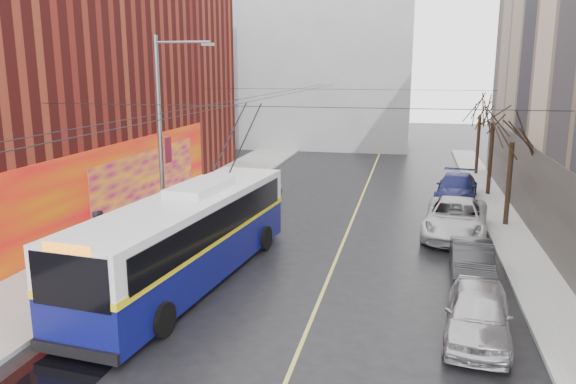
{
  "coord_description": "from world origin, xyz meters",
  "views": [
    {
      "loc": [
        4.28,
        -12.32,
        7.66
      ],
      "look_at": [
        -0.38,
        8.75,
        2.88
      ],
      "focal_mm": 35.0,
      "sensor_mm": 36.0,
      "label": 1
    }
  ],
  "objects_px": {
    "tree_mid": "(494,110)",
    "parked_car_c": "(455,218)",
    "following_car": "(257,191)",
    "parked_car_b": "(472,261)",
    "tree_far": "(481,104)",
    "streetlight_pole": "(163,135)",
    "pedestrian_a": "(98,234)",
    "trolleybus": "(188,236)",
    "parked_car_a": "(478,313)",
    "tree_near": "(514,126)",
    "pedestrian_c": "(192,202)",
    "pedestrian_b": "(102,228)",
    "parked_car_d": "(457,188)"
  },
  "relations": [
    {
      "from": "streetlight_pole",
      "to": "trolleybus",
      "type": "xyz_separation_m",
      "value": [
        2.69,
        -4.07,
        -3.15
      ]
    },
    {
      "from": "parked_car_d",
      "to": "pedestrian_b",
      "type": "relative_size",
      "value": 3.55
    },
    {
      "from": "streetlight_pole",
      "to": "tree_near",
      "type": "xyz_separation_m",
      "value": [
        15.14,
        6.0,
        0.13
      ]
    },
    {
      "from": "tree_mid",
      "to": "pedestrian_a",
      "type": "height_order",
      "value": "tree_mid"
    },
    {
      "from": "following_car",
      "to": "parked_car_b",
      "type": "bearing_deg",
      "value": -33.26
    },
    {
      "from": "parked_car_d",
      "to": "following_car",
      "type": "distance_m",
      "value": 11.67
    },
    {
      "from": "tree_mid",
      "to": "pedestrian_a",
      "type": "bearing_deg",
      "value": -137.09
    },
    {
      "from": "pedestrian_a",
      "to": "pedestrian_c",
      "type": "bearing_deg",
      "value": 3.77
    },
    {
      "from": "parked_car_b",
      "to": "pedestrian_c",
      "type": "xyz_separation_m",
      "value": [
        -13.17,
        5.38,
        0.31
      ]
    },
    {
      "from": "tree_near",
      "to": "trolleybus",
      "type": "distance_m",
      "value": 16.35
    },
    {
      "from": "tree_near",
      "to": "following_car",
      "type": "distance_m",
      "value": 14.01
    },
    {
      "from": "streetlight_pole",
      "to": "tree_mid",
      "type": "height_order",
      "value": "streetlight_pole"
    },
    {
      "from": "tree_far",
      "to": "tree_near",
      "type": "bearing_deg",
      "value": -90.0
    },
    {
      "from": "tree_mid",
      "to": "following_car",
      "type": "height_order",
      "value": "tree_mid"
    },
    {
      "from": "tree_far",
      "to": "parked_car_d",
      "type": "xyz_separation_m",
      "value": [
        -2.0,
        -8.85,
        -4.35
      ]
    },
    {
      "from": "trolleybus",
      "to": "parked_car_d",
      "type": "distance_m",
      "value": 18.49
    },
    {
      "from": "parked_car_c",
      "to": "following_car",
      "type": "bearing_deg",
      "value": 166.11
    },
    {
      "from": "parked_car_d",
      "to": "pedestrian_b",
      "type": "height_order",
      "value": "pedestrian_b"
    },
    {
      "from": "tree_mid",
      "to": "parked_car_c",
      "type": "bearing_deg",
      "value": -105.72
    },
    {
      "from": "tree_far",
      "to": "parked_car_b",
      "type": "relative_size",
      "value": 1.57
    },
    {
      "from": "tree_mid",
      "to": "pedestrian_b",
      "type": "relative_size",
      "value": 4.34
    },
    {
      "from": "pedestrian_c",
      "to": "parked_car_d",
      "type": "bearing_deg",
      "value": -76.82
    },
    {
      "from": "trolleybus",
      "to": "tree_far",
      "type": "bearing_deg",
      "value": 68.55
    },
    {
      "from": "tree_far",
      "to": "streetlight_pole",
      "type": "bearing_deg",
      "value": -127.12
    },
    {
      "from": "tree_mid",
      "to": "streetlight_pole",
      "type": "bearing_deg",
      "value": -139.35
    },
    {
      "from": "trolleybus",
      "to": "following_car",
      "type": "relative_size",
      "value": 2.99
    },
    {
      "from": "tree_mid",
      "to": "pedestrian_c",
      "type": "xyz_separation_m",
      "value": [
        -15.5,
        -9.29,
        -4.25
      ]
    },
    {
      "from": "pedestrian_b",
      "to": "streetlight_pole",
      "type": "bearing_deg",
      "value": -23.54
    },
    {
      "from": "streetlight_pole",
      "to": "following_car",
      "type": "xyz_separation_m",
      "value": [
        1.92,
        7.93,
        -4.1
      ]
    },
    {
      "from": "parked_car_a",
      "to": "pedestrian_c",
      "type": "relative_size",
      "value": 2.63
    },
    {
      "from": "parked_car_b",
      "to": "pedestrian_b",
      "type": "bearing_deg",
      "value": -179.62
    },
    {
      "from": "parked_car_c",
      "to": "tree_far",
      "type": "bearing_deg",
      "value": 87.54
    },
    {
      "from": "tree_mid",
      "to": "parked_car_c",
      "type": "height_order",
      "value": "tree_mid"
    },
    {
      "from": "tree_far",
      "to": "parked_car_b",
      "type": "xyz_separation_m",
      "value": [
        -2.33,
        -21.66,
        -4.45
      ]
    },
    {
      "from": "streetlight_pole",
      "to": "tree_near",
      "type": "height_order",
      "value": "streetlight_pole"
    },
    {
      "from": "parked_car_a",
      "to": "tree_near",
      "type": "bearing_deg",
      "value": 84.24
    },
    {
      "from": "streetlight_pole",
      "to": "tree_far",
      "type": "bearing_deg",
      "value": 52.88
    },
    {
      "from": "tree_mid",
      "to": "parked_car_a",
      "type": "height_order",
      "value": "tree_mid"
    },
    {
      "from": "pedestrian_a",
      "to": "tree_mid",
      "type": "bearing_deg",
      "value": -30.94
    },
    {
      "from": "tree_near",
      "to": "following_car",
      "type": "xyz_separation_m",
      "value": [
        -13.22,
        1.93,
        -4.23
      ]
    },
    {
      "from": "tree_near",
      "to": "tree_mid",
      "type": "relative_size",
      "value": 0.96
    },
    {
      "from": "following_car",
      "to": "pedestrian_b",
      "type": "height_order",
      "value": "pedestrian_b"
    },
    {
      "from": "streetlight_pole",
      "to": "parked_car_a",
      "type": "distance_m",
      "value": 14.69
    },
    {
      "from": "parked_car_a",
      "to": "parked_car_c",
      "type": "distance_m",
      "value": 10.47
    },
    {
      "from": "streetlight_pole",
      "to": "pedestrian_c",
      "type": "bearing_deg",
      "value": 95.56
    },
    {
      "from": "parked_car_b",
      "to": "tree_far",
      "type": "bearing_deg",
      "value": 85.5
    },
    {
      "from": "pedestrian_a",
      "to": "streetlight_pole",
      "type": "bearing_deg",
      "value": -16.96
    },
    {
      "from": "tree_far",
      "to": "parked_car_c",
      "type": "distance_m",
      "value": 16.81
    },
    {
      "from": "pedestrian_b",
      "to": "pedestrian_c",
      "type": "distance_m",
      "value": 5.46
    },
    {
      "from": "tree_mid",
      "to": "parked_car_c",
      "type": "xyz_separation_m",
      "value": [
        -2.55,
        -9.05,
        -4.41
      ]
    }
  ]
}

